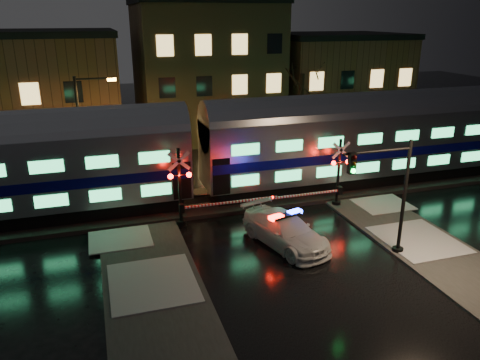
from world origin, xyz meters
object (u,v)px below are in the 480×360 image
(police_car, at_px, (285,230))
(streetlight, at_px, (84,128))
(crossing_signal_left, at_px, (187,195))
(crossing_signal_right, at_px, (333,180))
(traffic_light, at_px, (388,198))

(police_car, xyz_separation_m, streetlight, (-8.87, 10.26, 3.42))
(crossing_signal_left, height_order, streetlight, streetlight)
(police_car, bearing_deg, crossing_signal_right, 22.93)
(crossing_signal_right, xyz_separation_m, traffic_light, (-0.57, -6.00, 1.25))
(police_car, relative_size, traffic_light, 1.02)
(crossing_signal_left, xyz_separation_m, traffic_light, (7.92, -6.00, 1.15))
(crossing_signal_left, relative_size, traffic_light, 1.10)
(police_car, bearing_deg, streetlight, 115.07)
(police_car, height_order, traffic_light, traffic_light)
(police_car, relative_size, streetlight, 0.77)
(crossing_signal_right, xyz_separation_m, streetlight, (-13.32, 6.70, 2.52))
(crossing_signal_right, distance_m, crossing_signal_left, 8.49)
(crossing_signal_left, bearing_deg, crossing_signal_right, -0.03)
(crossing_signal_right, xyz_separation_m, crossing_signal_left, (-8.49, 0.01, 0.10))
(traffic_light, height_order, streetlight, streetlight)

